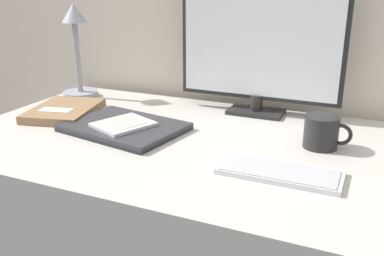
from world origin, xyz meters
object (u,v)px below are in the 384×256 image
monitor (260,37)px  ereader (123,124)px  laptop (124,127)px  keyboard (280,172)px  desk_lamp (77,47)px  coffee_mug (322,132)px  notebook (64,111)px

monitor → ereader: bearing=-131.5°
laptop → keyboard: bearing=-13.5°
laptop → desk_lamp: bearing=143.9°
laptop → monitor: bearing=46.4°
monitor → coffee_mug: bearing=-43.5°
laptop → desk_lamp: desk_lamp is taller
monitor → laptop: (-0.31, -0.32, -0.24)m
laptop → desk_lamp: size_ratio=1.07×
laptop → notebook: notebook is taller
monitor → laptop: bearing=-133.6°
ereader → notebook: bearing=165.8°
keyboard → desk_lamp: size_ratio=0.81×
laptop → ereader: size_ratio=1.90×
keyboard → laptop: bearing=166.5°
monitor → desk_lamp: (-0.66, -0.06, -0.06)m
laptop → ereader: bearing=-63.0°
keyboard → notebook: notebook is taller
keyboard → desk_lamp: desk_lamp is taller
keyboard → coffee_mug: 0.22m
desk_lamp → coffee_mug: size_ratio=2.77×
ereader → notebook: ereader is taller
ereader → keyboard: bearing=-11.9°
desk_lamp → ereader: bearing=-37.1°
keyboard → ereader: 0.49m
coffee_mug → desk_lamp: bearing=169.7°
keyboard → coffee_mug: (0.06, 0.21, 0.04)m
laptop → coffee_mug: coffee_mug is taller
keyboard → ereader: size_ratio=1.44×
keyboard → coffee_mug: coffee_mug is taller
notebook → coffee_mug: coffee_mug is taller
desk_lamp → notebook: size_ratio=1.18×
keyboard → notebook: bearing=167.2°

